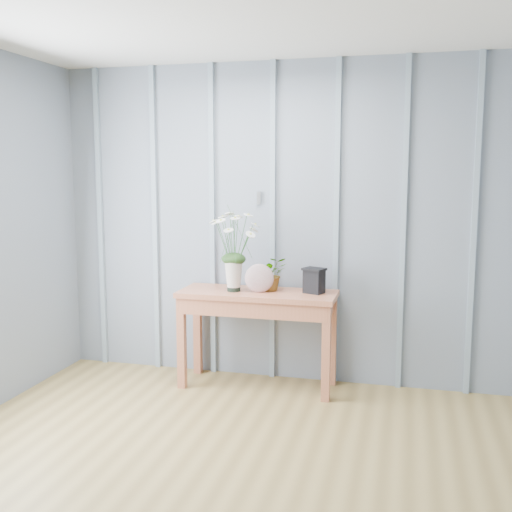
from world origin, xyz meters
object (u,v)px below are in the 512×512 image
(sideboard, at_px, (258,306))
(felt_disc_vessel, at_px, (259,278))
(daisy_vase, at_px, (234,239))
(carved_box, at_px, (314,280))

(sideboard, relative_size, felt_disc_vessel, 5.46)
(daisy_vase, relative_size, felt_disc_vessel, 2.92)
(daisy_vase, relative_size, carved_box, 3.35)
(felt_disc_vessel, bearing_deg, carved_box, -0.22)
(carved_box, bearing_deg, daisy_vase, -172.90)
(daisy_vase, height_order, carved_box, daisy_vase)
(carved_box, bearing_deg, felt_disc_vessel, -168.67)
(felt_disc_vessel, xyz_separation_m, carved_box, (0.40, 0.08, -0.01))
(daisy_vase, xyz_separation_m, carved_box, (0.61, 0.08, -0.31))
(sideboard, distance_m, felt_disc_vessel, 0.23)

